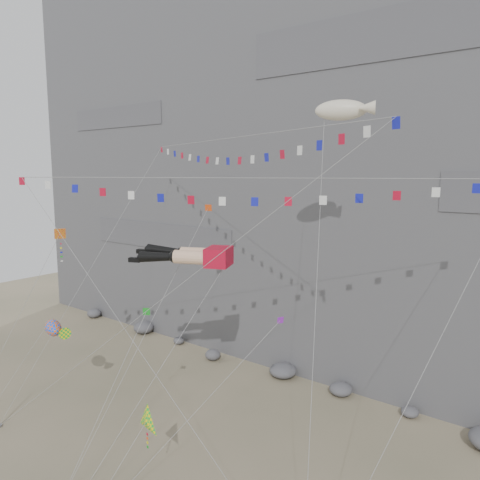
% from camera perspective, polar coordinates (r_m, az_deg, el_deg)
% --- Properties ---
extents(ground, '(120.00, 120.00, 0.00)m').
position_cam_1_polar(ground, '(35.39, -11.31, -25.22)').
color(ground, gray).
rests_on(ground, ground).
extents(cliff, '(80.00, 28.00, 50.00)m').
position_cam_1_polar(cliff, '(56.06, 14.11, 13.78)').
color(cliff, slate).
rests_on(cliff, ground).
extents(talus_boulders, '(60.00, 3.00, 1.20)m').
position_cam_1_polar(talus_boulders, '(46.52, 5.26, -15.61)').
color(talus_boulders, slate).
rests_on(talus_boulders, ground).
extents(legs_kite, '(7.56, 15.81, 19.69)m').
position_cam_1_polar(legs_kite, '(33.74, -5.98, -1.91)').
color(legs_kite, red).
rests_on(legs_kite, ground).
extents(flag_banner_upper, '(28.12, 18.22, 28.44)m').
position_cam_1_polar(flag_banner_upper, '(34.85, -0.83, 12.33)').
color(flag_banner_upper, red).
rests_on(flag_banner_upper, ground).
extents(flag_banner_lower, '(28.98, 12.97, 22.10)m').
position_cam_1_polar(flag_banner_lower, '(29.43, -0.20, 7.53)').
color(flag_banner_lower, red).
rests_on(flag_banner_lower, ground).
extents(harlequin_kite, '(3.72, 8.27, 16.30)m').
position_cam_1_polar(harlequin_kite, '(41.39, -21.13, 0.64)').
color(harlequin_kite, red).
rests_on(harlequin_kite, ground).
extents(fish_windsock, '(5.50, 5.47, 8.89)m').
position_cam_1_polar(fish_windsock, '(40.94, -21.83, -9.91)').
color(fish_windsock, '#EA5C0B').
rests_on(fish_windsock, ground).
extents(delta_kite, '(2.22, 4.89, 7.29)m').
position_cam_1_polar(delta_kite, '(28.93, -11.35, -20.88)').
color(delta_kite, yellow).
rests_on(delta_kite, ground).
extents(blimp_windsock, '(6.50, 12.68, 26.23)m').
position_cam_1_polar(blimp_windsock, '(31.69, 12.19, 15.13)').
color(blimp_windsock, '#EEE1C4').
rests_on(blimp_windsock, ground).
extents(small_kite_a, '(1.80, 15.40, 22.18)m').
position_cam_1_polar(small_kite_a, '(37.60, -4.14, 3.43)').
color(small_kite_a, '#F34C14').
rests_on(small_kite_a, ground).
extents(small_kite_b, '(5.50, 11.39, 15.27)m').
position_cam_1_polar(small_kite_b, '(31.76, 4.51, -10.19)').
color(small_kite_b, purple).
rests_on(small_kite_b, ground).
extents(small_kite_c, '(1.47, 8.89, 13.28)m').
position_cam_1_polar(small_kite_c, '(31.54, -11.52, -8.95)').
color(small_kite_c, '#16931E').
rests_on(small_kite_c, ground).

